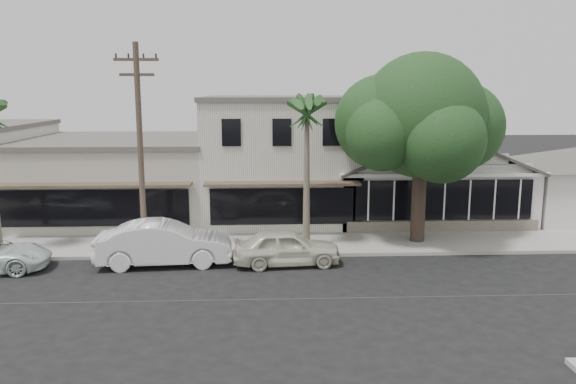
{
  "coord_description": "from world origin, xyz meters",
  "views": [
    {
      "loc": [
        -3.9,
        -18.29,
        7.09
      ],
      "look_at": [
        -2.82,
        6.0,
        2.66
      ],
      "focal_mm": 35.0,
      "sensor_mm": 36.0,
      "label": 1
    }
  ],
  "objects_px": {
    "utility_pole": "(140,146)",
    "car_1": "(164,243)",
    "shade_tree": "(419,119)",
    "car_0": "(286,247)"
  },
  "relations": [
    {
      "from": "utility_pole",
      "to": "shade_tree",
      "type": "distance_m",
      "value": 12.38
    },
    {
      "from": "utility_pole",
      "to": "shade_tree",
      "type": "xyz_separation_m",
      "value": [
        12.19,
        1.88,
        0.99
      ]
    },
    {
      "from": "utility_pole",
      "to": "car_0",
      "type": "relative_size",
      "value": 2.05
    },
    {
      "from": "shade_tree",
      "to": "car_0",
      "type": "bearing_deg",
      "value": -152.63
    },
    {
      "from": "utility_pole",
      "to": "car_1",
      "type": "distance_m",
      "value": 4.16
    },
    {
      "from": "utility_pole",
      "to": "car_0",
      "type": "bearing_deg",
      "value": -12.33
    },
    {
      "from": "car_1",
      "to": "car_0",
      "type": "bearing_deg",
      "value": -97.11
    },
    {
      "from": "utility_pole",
      "to": "car_1",
      "type": "relative_size",
      "value": 1.64
    },
    {
      "from": "car_1",
      "to": "shade_tree",
      "type": "relative_size",
      "value": 0.62
    },
    {
      "from": "utility_pole",
      "to": "shade_tree",
      "type": "height_order",
      "value": "utility_pole"
    }
  ]
}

